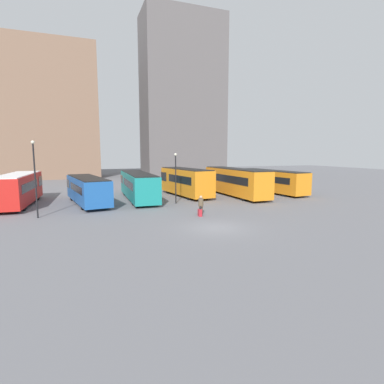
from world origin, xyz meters
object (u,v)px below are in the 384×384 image
bus_4 (235,181)px  traveler (201,204)px  bus_3 (186,181)px  lamp_post_1 (35,173)px  bus_1 (87,189)px  bus_2 (138,185)px  suitcase (200,213)px  lamp_post_0 (176,174)px  bus_0 (18,188)px  bus_5 (271,180)px

bus_4 → traveler: bearing=137.4°
bus_3 → lamp_post_1: (-15.40, -7.65, 1.82)m
bus_1 → bus_2: size_ratio=0.86×
bus_3 → suitcase: (-2.78, -11.67, -1.50)m
lamp_post_0 → lamp_post_1: (-12.60, -2.69, 0.53)m
traveler → bus_2: bearing=19.8°
bus_2 → lamp_post_1: bearing=127.7°
bus_0 → bus_3: bearing=-85.4°
bus_0 → suitcase: bus_0 is taller
bus_2 → bus_3: (5.93, 0.61, 0.17)m
traveler → lamp_post_0: bearing=4.5°
traveler → suitcase: 0.85m
bus_4 → traveler: size_ratio=7.28×
bus_1 → bus_5: 23.13m
bus_5 → lamp_post_1: lamp_post_1 is taller
bus_4 → lamp_post_0: bearing=108.5°
bus_3 → lamp_post_1: 17.29m
traveler → bus_3: bearing=-10.7°
lamp_post_1 → traveler: bearing=-15.5°
suitcase → bus_4: bearing=-39.2°
bus_0 → bus_2: bus_0 is taller
bus_4 → lamp_post_1: 21.98m
suitcase → lamp_post_1: (-12.62, 4.03, 3.32)m
bus_1 → bus_5: bus_5 is taller
bus_2 → traveler: (3.41, -10.62, -0.65)m
traveler → lamp_post_1: size_ratio=0.27×
bus_4 → traveler: 12.48m
bus_4 → bus_5: bus_4 is taller
bus_3 → traveler: 11.54m
bus_2 → lamp_post_1: lamp_post_1 is taller
bus_4 → bus_1: bearing=88.9°
bus_5 → lamp_post_1: (-27.11, -6.65, 2.02)m
bus_1 → lamp_post_0: size_ratio=2.00×
lamp_post_0 → lamp_post_1: lamp_post_1 is taller
bus_1 → suitcase: size_ratio=11.73×
traveler → bus_1: bearing=45.6°
suitcase → lamp_post_0: size_ratio=0.17×
bus_4 → bus_5: (5.96, 0.92, -0.21)m
bus_0 → lamp_post_0: lamp_post_0 is taller
bus_5 → bus_4: bearing=93.7°
traveler → lamp_post_0: size_ratio=0.32×
bus_2 → lamp_post_1: size_ratio=1.95×
bus_3 → suitcase: size_ratio=11.03×
bus_5 → bus_3: bearing=80.0°
bus_0 → lamp_post_0: size_ratio=2.06×
bus_3 → traveler: bearing=159.9°
bus_2 → bus_5: 17.65m
bus_5 → lamp_post_1: size_ratio=1.82×
bus_5 → lamp_post_1: 27.99m
bus_3 → lamp_post_1: lamp_post_1 is taller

